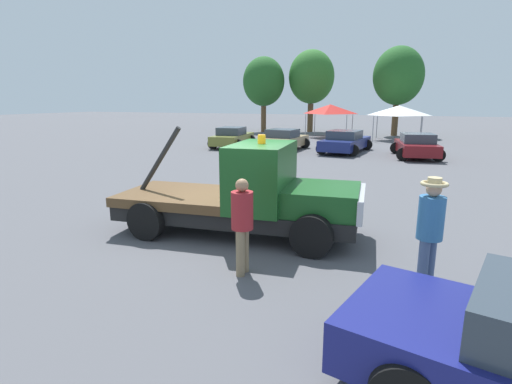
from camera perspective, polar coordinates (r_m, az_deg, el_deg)
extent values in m
plane|color=#545459|center=(9.64, -2.79, -5.85)|extent=(160.00, 160.00, 0.00)
cube|color=black|center=(9.49, -2.82, -2.83)|extent=(5.75, 2.40, 0.35)
cube|color=#19511E|center=(8.94, 9.48, -1.00)|extent=(1.72, 1.93, 0.55)
cube|color=silver|center=(8.90, 14.82, -1.51)|extent=(0.29, 1.90, 0.50)
cube|color=#19511E|center=(9.10, 0.80, 2.36)|extent=(1.42, 2.21, 1.46)
cube|color=brown|center=(9.94, -10.50, -0.60)|extent=(2.98, 2.35, 0.22)
cylinder|color=black|center=(10.04, -13.56, 4.55)|extent=(1.19, 0.23, 1.63)
cylinder|color=orange|center=(8.98, 0.81, 7.57)|extent=(0.18, 0.18, 0.20)
cylinder|color=black|center=(10.05, 9.60, -2.61)|extent=(0.88, 0.26, 0.88)
cylinder|color=black|center=(8.15, 7.94, -6.28)|extent=(0.88, 0.26, 0.88)
cylinder|color=black|center=(11.09, -10.07, -1.16)|extent=(0.88, 0.26, 0.88)
cylinder|color=black|center=(9.40, -15.43, -4.01)|extent=(0.88, 0.26, 0.88)
cylinder|color=black|center=(6.03, 24.99, -15.69)|extent=(0.68, 0.22, 0.68)
cylinder|color=#475B84|center=(7.40, 23.56, -9.24)|extent=(0.17, 0.17, 0.90)
cylinder|color=#475B84|center=(7.21, 22.72, -9.75)|extent=(0.17, 0.17, 0.90)
cylinder|color=teal|center=(7.05, 23.73, -3.41)|extent=(0.41, 0.41, 0.71)
sphere|color=tan|center=(6.94, 24.08, 0.38)|extent=(0.24, 0.24, 0.24)
torus|color=tan|center=(6.92, 24.15, 1.07)|extent=(0.43, 0.43, 0.06)
cylinder|color=tan|center=(6.91, 24.18, 1.46)|extent=(0.22, 0.22, 0.11)
cylinder|color=#847051|center=(7.24, -2.25, -8.76)|extent=(0.16, 0.16, 0.86)
cylinder|color=#847051|center=(7.43, -1.64, -8.17)|extent=(0.16, 0.16, 0.86)
cylinder|color=maroon|center=(7.09, -1.99, -2.65)|extent=(0.39, 0.39, 0.68)
sphere|color=#A87A56|center=(6.98, -2.02, 0.97)|extent=(0.23, 0.23, 0.23)
cube|color=olive|center=(27.47, -3.37, 7.60)|extent=(2.25, 4.77, 0.60)
cube|color=#333D47|center=(27.21, -3.54, 8.70)|extent=(1.75, 2.09, 0.50)
cylinder|color=black|center=(29.23, -3.96, 7.52)|extent=(0.68, 0.22, 0.68)
cylinder|color=black|center=(28.73, -0.76, 7.46)|extent=(0.68, 0.22, 0.68)
cylinder|color=black|center=(26.31, -6.19, 6.87)|extent=(0.68, 0.22, 0.68)
cylinder|color=black|center=(25.75, -2.68, 6.80)|extent=(0.68, 0.22, 0.68)
cube|color=tan|center=(25.57, 3.97, 7.19)|extent=(2.26, 4.37, 0.60)
cube|color=#333D47|center=(25.33, 3.81, 8.38)|extent=(1.84, 1.90, 0.50)
cylinder|color=black|center=(27.26, 3.28, 7.14)|extent=(0.68, 0.22, 0.68)
cylinder|color=black|center=(26.62, 6.97, 6.92)|extent=(0.68, 0.22, 0.68)
cylinder|color=black|center=(24.64, 0.71, 6.53)|extent=(0.68, 0.22, 0.68)
cylinder|color=black|center=(23.93, 4.73, 6.30)|extent=(0.68, 0.22, 0.68)
cube|color=navy|center=(25.08, 12.65, 6.79)|extent=(2.53, 5.09, 0.60)
cube|color=#333D47|center=(24.80, 12.55, 8.01)|extent=(1.95, 2.25, 0.50)
cylinder|color=black|center=(26.94, 11.71, 6.82)|extent=(0.68, 0.22, 0.68)
cylinder|color=black|center=(26.48, 15.55, 6.51)|extent=(0.68, 0.22, 0.68)
cylinder|color=black|center=(23.80, 9.37, 6.13)|extent=(0.68, 0.22, 0.68)
cylinder|color=black|center=(23.27, 13.68, 5.79)|extent=(0.68, 0.22, 0.68)
cube|color=maroon|center=(23.95, 21.91, 5.89)|extent=(2.50, 4.50, 0.60)
cube|color=#333D47|center=(23.69, 22.11, 7.15)|extent=(1.89, 2.02, 0.50)
cylinder|color=black|center=(25.27, 19.37, 5.97)|extent=(0.68, 0.22, 0.68)
cylinder|color=black|center=(25.55, 23.30, 5.71)|extent=(0.68, 0.22, 0.68)
cylinder|color=black|center=(22.42, 20.25, 5.09)|extent=(0.68, 0.22, 0.68)
cylinder|color=black|center=(22.74, 24.65, 4.81)|extent=(0.68, 0.22, 0.68)
cylinder|color=#9E9EA3|center=(33.57, 7.08, 9.28)|extent=(0.07, 0.07, 1.99)
cylinder|color=#9E9EA3|center=(32.91, 12.78, 8.99)|extent=(0.07, 0.07, 1.99)
cylinder|color=#9E9EA3|center=(36.80, 8.38, 9.56)|extent=(0.07, 0.07, 1.99)
cylinder|color=#9E9EA3|center=(36.20, 13.59, 9.29)|extent=(0.07, 0.07, 1.99)
pyramid|color=red|center=(34.78, 10.55, 11.57)|extent=(3.33, 3.33, 0.78)
cylinder|color=#9E9EA3|center=(31.96, 16.37, 8.64)|extent=(0.07, 0.07, 1.95)
cylinder|color=#9E9EA3|center=(31.84, 22.58, 8.17)|extent=(0.07, 0.07, 1.95)
cylinder|color=#9E9EA3|center=(35.37, 16.88, 8.98)|extent=(0.07, 0.07, 1.95)
cylinder|color=#9E9EA3|center=(35.26, 22.50, 8.55)|extent=(0.07, 0.07, 1.95)
pyramid|color=white|center=(33.50, 19.76, 10.91)|extent=(3.43, 3.43, 0.76)
cylinder|color=brown|center=(40.94, 7.75, 10.46)|extent=(0.55, 0.55, 2.77)
ellipsoid|color=#2D6B28|center=(40.96, 7.93, 15.99)|extent=(4.43, 4.43, 5.14)
cylinder|color=brown|center=(40.43, 1.09, 10.38)|extent=(0.51, 0.51, 2.53)
ellipsoid|color=#235B23|center=(40.43, 1.11, 15.51)|extent=(4.05, 4.05, 4.71)
cylinder|color=brown|center=(38.07, 19.23, 9.62)|extent=(0.54, 0.54, 2.68)
ellipsoid|color=#235B23|center=(38.09, 19.68, 15.37)|extent=(4.29, 4.29, 4.98)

